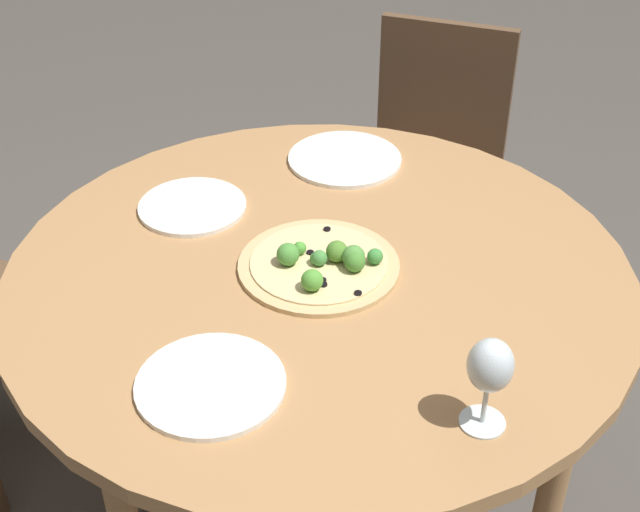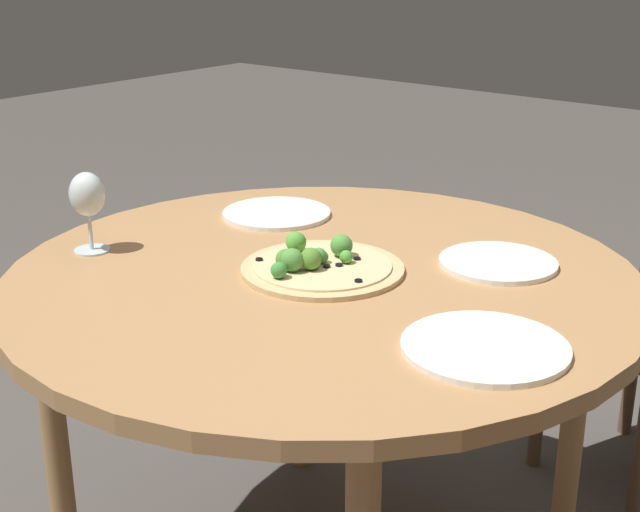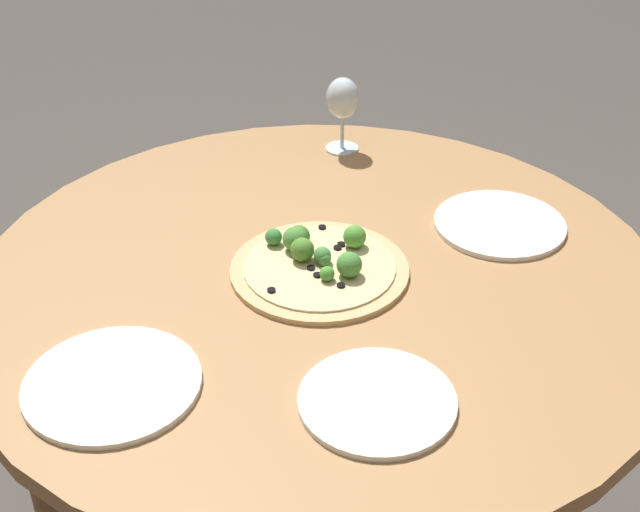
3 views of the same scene
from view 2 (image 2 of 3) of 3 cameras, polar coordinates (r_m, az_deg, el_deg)
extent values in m
cylinder|color=#A87A4C|center=(1.67, 0.16, -1.51)|extent=(1.19, 1.19, 0.03)
cylinder|color=#A87A4C|center=(2.30, -1.26, -5.48)|extent=(0.05, 0.05, 0.72)
cylinder|color=#A87A4C|center=(1.87, -16.39, -12.83)|extent=(0.05, 0.05, 0.72)
cylinder|color=#A87A4C|center=(1.96, 15.79, -11.11)|extent=(0.05, 0.05, 0.72)
cylinder|color=brown|center=(2.42, 13.88, -8.56)|extent=(0.04, 0.04, 0.42)
cylinder|color=brown|center=(2.65, 19.38, -6.61)|extent=(0.04, 0.04, 0.42)
cylinder|color=tan|center=(1.67, 0.00, -0.81)|extent=(0.31, 0.31, 0.01)
cylinder|color=beige|center=(1.66, 0.00, -0.58)|extent=(0.26, 0.26, 0.00)
sphere|color=#4F842E|center=(1.63, -0.69, -0.16)|extent=(0.04, 0.04, 0.04)
sphere|color=#4B8940|center=(1.66, 0.13, -0.05)|extent=(0.02, 0.02, 0.02)
sphere|color=#3E883C|center=(1.59, -2.65, -0.91)|extent=(0.03, 0.03, 0.03)
sphere|color=#458330|center=(1.63, -2.18, -0.22)|extent=(0.04, 0.04, 0.04)
sphere|color=#4B8F3A|center=(1.70, 1.42, 0.67)|extent=(0.04, 0.04, 0.04)
sphere|color=#478B41|center=(1.66, -0.08, 0.03)|extent=(0.03, 0.03, 0.03)
sphere|color=#4F8F3D|center=(1.62, -1.81, -0.25)|extent=(0.04, 0.04, 0.04)
sphere|color=#4C9A36|center=(1.66, 1.69, -0.05)|extent=(0.03, 0.03, 0.03)
sphere|color=#509936|center=(1.72, -1.55, 0.90)|extent=(0.04, 0.04, 0.04)
cylinder|color=black|center=(1.67, 0.03, -0.36)|extent=(0.01, 0.01, 0.00)
cylinder|color=black|center=(1.58, 2.48, -1.59)|extent=(0.01, 0.01, 0.00)
cylinder|color=black|center=(1.69, 2.39, -0.16)|extent=(0.01, 0.01, 0.00)
cylinder|color=black|center=(1.65, 0.43, -0.66)|extent=(0.01, 0.01, 0.00)
cylinder|color=black|center=(1.70, -1.46, -0.02)|extent=(0.01, 0.01, 0.00)
cylinder|color=black|center=(1.70, -1.80, 0.07)|extent=(0.01, 0.01, 0.00)
cylinder|color=black|center=(1.65, 1.23, -0.57)|extent=(0.01, 0.01, 0.00)
cylinder|color=black|center=(1.68, -3.91, -0.21)|extent=(0.01, 0.01, 0.00)
cylinder|color=silver|center=(1.83, -14.38, 0.37)|extent=(0.07, 0.07, 0.00)
cylinder|color=silver|center=(1.82, -14.47, 1.48)|extent=(0.01, 0.01, 0.07)
ellipsoid|color=silver|center=(1.80, -14.69, 3.86)|extent=(0.07, 0.07, 0.09)
cylinder|color=white|center=(2.00, -2.80, 2.74)|extent=(0.24, 0.24, 0.01)
cylinder|color=white|center=(1.73, 11.32, -0.41)|extent=(0.22, 0.22, 0.01)
cylinder|color=white|center=(1.38, 10.52, -5.75)|extent=(0.26, 0.26, 0.01)
camera|label=1|loc=(2.73, -22.89, 26.87)|focal=50.00mm
camera|label=3|loc=(1.88, 45.95, 22.45)|focal=50.00mm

